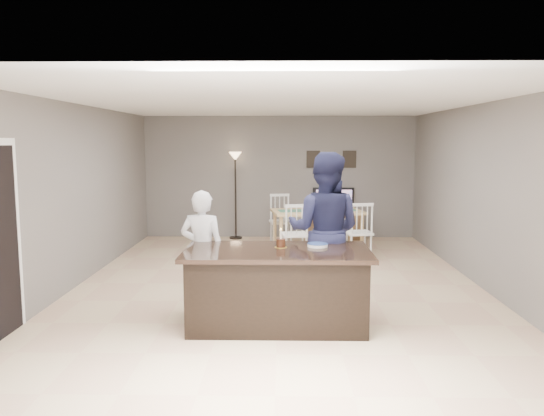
{
  "coord_description": "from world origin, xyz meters",
  "views": [
    {
      "loc": [
        0.05,
        -7.8,
        2.14
      ],
      "look_at": [
        -0.09,
        -0.3,
        1.2
      ],
      "focal_mm": 35.0,
      "sensor_mm": 36.0,
      "label": 1
    }
  ],
  "objects_px": {
    "tv_console": "(334,225)",
    "plate_stack": "(318,245)",
    "woman": "(202,251)",
    "television": "(334,200)",
    "kitchen_island": "(277,287)",
    "birthday_cake": "(281,243)",
    "dining_table": "(317,218)",
    "floor_lamp": "(235,172)",
    "man": "(324,231)"
  },
  "relations": [
    {
      "from": "man",
      "to": "dining_table",
      "type": "height_order",
      "value": "man"
    },
    {
      "from": "kitchen_island",
      "to": "television",
      "type": "xyz_separation_m",
      "value": [
        1.2,
        5.64,
        0.41
      ]
    },
    {
      "from": "television",
      "to": "tv_console",
      "type": "bearing_deg",
      "value": 90.0
    },
    {
      "from": "plate_stack",
      "to": "dining_table",
      "type": "relative_size",
      "value": 0.11
    },
    {
      "from": "plate_stack",
      "to": "floor_lamp",
      "type": "distance_m",
      "value": 5.62
    },
    {
      "from": "woman",
      "to": "dining_table",
      "type": "bearing_deg",
      "value": -107.27
    },
    {
      "from": "kitchen_island",
      "to": "dining_table",
      "type": "relative_size",
      "value": 0.99
    },
    {
      "from": "dining_table",
      "to": "birthday_cake",
      "type": "bearing_deg",
      "value": -109.09
    },
    {
      "from": "plate_stack",
      "to": "birthday_cake",
      "type": "bearing_deg",
      "value": -173.39
    },
    {
      "from": "kitchen_island",
      "to": "floor_lamp",
      "type": "relative_size",
      "value": 1.12
    },
    {
      "from": "tv_console",
      "to": "plate_stack",
      "type": "bearing_deg",
      "value": -97.62
    },
    {
      "from": "tv_console",
      "to": "kitchen_island",
      "type": "bearing_deg",
      "value": -102.16
    },
    {
      "from": "television",
      "to": "birthday_cake",
      "type": "relative_size",
      "value": 3.99
    },
    {
      "from": "woman",
      "to": "birthday_cake",
      "type": "relative_size",
      "value": 6.71
    },
    {
      "from": "kitchen_island",
      "to": "plate_stack",
      "type": "xyz_separation_m",
      "value": [
        0.48,
        0.19,
        0.47
      ]
    },
    {
      "from": "kitchen_island",
      "to": "floor_lamp",
      "type": "height_order",
      "value": "floor_lamp"
    },
    {
      "from": "television",
      "to": "plate_stack",
      "type": "distance_m",
      "value": 5.5
    },
    {
      "from": "tv_console",
      "to": "woman",
      "type": "relative_size",
      "value": 0.78
    },
    {
      "from": "kitchen_island",
      "to": "woman",
      "type": "height_order",
      "value": "woman"
    },
    {
      "from": "man",
      "to": "birthday_cake",
      "type": "bearing_deg",
      "value": 61.13
    },
    {
      "from": "tv_console",
      "to": "television",
      "type": "bearing_deg",
      "value": 90.0
    },
    {
      "from": "plate_stack",
      "to": "woman",
      "type": "bearing_deg",
      "value": 165.91
    },
    {
      "from": "dining_table",
      "to": "man",
      "type": "bearing_deg",
      "value": -101.64
    },
    {
      "from": "man",
      "to": "plate_stack",
      "type": "relative_size",
      "value": 8.11
    },
    {
      "from": "kitchen_island",
      "to": "dining_table",
      "type": "distance_m",
      "value": 4.27
    },
    {
      "from": "tv_console",
      "to": "man",
      "type": "distance_m",
      "value": 4.95
    },
    {
      "from": "tv_console",
      "to": "dining_table",
      "type": "bearing_deg",
      "value": -108.27
    },
    {
      "from": "birthday_cake",
      "to": "dining_table",
      "type": "height_order",
      "value": "birthday_cake"
    },
    {
      "from": "television",
      "to": "birthday_cake",
      "type": "xyz_separation_m",
      "value": [
        -1.16,
        -5.5,
        0.09
      ]
    },
    {
      "from": "television",
      "to": "kitchen_island",
      "type": "bearing_deg",
      "value": 77.99
    },
    {
      "from": "television",
      "to": "plate_stack",
      "type": "relative_size",
      "value": 3.68
    },
    {
      "from": "television",
      "to": "birthday_cake",
      "type": "distance_m",
      "value": 5.62
    },
    {
      "from": "television",
      "to": "man",
      "type": "xyz_separation_m",
      "value": [
        -0.6,
        -4.93,
        0.14
      ]
    },
    {
      "from": "birthday_cake",
      "to": "plate_stack",
      "type": "relative_size",
      "value": 0.92
    },
    {
      "from": "birthday_cake",
      "to": "kitchen_island",
      "type": "bearing_deg",
      "value": -106.92
    },
    {
      "from": "television",
      "to": "man",
      "type": "distance_m",
      "value": 4.97
    },
    {
      "from": "tv_console",
      "to": "television",
      "type": "xyz_separation_m",
      "value": [
        0.0,
        0.07,
        0.56
      ]
    },
    {
      "from": "kitchen_island",
      "to": "television",
      "type": "distance_m",
      "value": 5.78
    },
    {
      "from": "plate_stack",
      "to": "tv_console",
      "type": "bearing_deg",
      "value": 82.38
    },
    {
      "from": "kitchen_island",
      "to": "tv_console",
      "type": "bearing_deg",
      "value": 77.84
    },
    {
      "from": "television",
      "to": "dining_table",
      "type": "relative_size",
      "value": 0.42
    },
    {
      "from": "kitchen_island",
      "to": "man",
      "type": "bearing_deg",
      "value": 49.58
    },
    {
      "from": "television",
      "to": "dining_table",
      "type": "xyz_separation_m",
      "value": [
        -0.45,
        -1.44,
        -0.19
      ]
    },
    {
      "from": "television",
      "to": "dining_table",
      "type": "distance_m",
      "value": 1.52
    },
    {
      "from": "birthday_cake",
      "to": "plate_stack",
      "type": "height_order",
      "value": "birthday_cake"
    },
    {
      "from": "kitchen_island",
      "to": "woman",
      "type": "xyz_separation_m",
      "value": [
        -0.95,
        0.55,
        0.31
      ]
    },
    {
      "from": "television",
      "to": "dining_table",
      "type": "height_order",
      "value": "television"
    },
    {
      "from": "man",
      "to": "floor_lamp",
      "type": "relative_size",
      "value": 1.05
    },
    {
      "from": "tv_console",
      "to": "woman",
      "type": "xyz_separation_m",
      "value": [
        -2.15,
        -5.02,
        0.47
      ]
    },
    {
      "from": "kitchen_island",
      "to": "birthday_cake",
      "type": "height_order",
      "value": "birthday_cake"
    }
  ]
}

